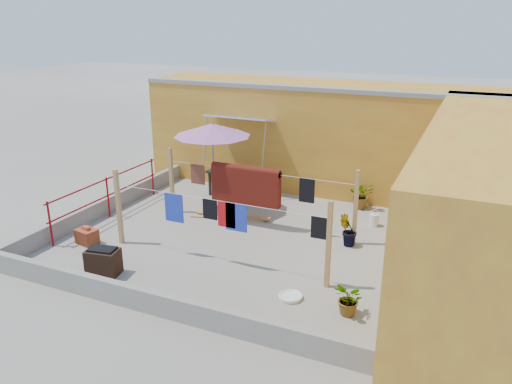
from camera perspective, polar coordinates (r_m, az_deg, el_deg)
ground at (r=12.08m, az=-1.50°, el=-5.30°), size 80.00×80.00×0.00m
wall_back at (r=15.59m, az=7.63°, el=6.41°), size 11.00×3.27×3.21m
wall_right at (r=10.48m, az=25.02°, el=-1.64°), size 2.40×9.00×3.20m
parapet_front at (r=9.26m, az=-11.34°, el=-12.34°), size 8.30×0.16×0.44m
parapet_left at (r=14.12m, az=-16.62°, el=-1.47°), size 0.16×7.30×0.44m
red_railing at (r=13.68m, az=-16.62°, el=0.09°), size 0.05×4.20×1.10m
clothesline_rig at (r=12.26m, az=-1.40°, el=0.27°), size 5.09×2.35×1.80m
patio_umbrella at (r=13.31m, az=-5.04°, el=7.02°), size 2.61×2.61×2.47m
outdoor_table at (r=14.67m, az=-2.33°, el=2.06°), size 1.74×1.05×0.77m
brick_stack at (r=12.39m, az=-18.76°, el=-4.81°), size 0.55×0.44×0.42m
lumber_pile at (r=13.27m, az=-2.80°, el=-2.71°), size 2.11×0.66×0.13m
brazier at (r=10.82m, az=-17.05°, el=-7.59°), size 0.72×0.55×0.59m
white_basin at (r=9.65m, az=3.97°, el=-11.82°), size 0.46×0.46×0.08m
water_jug_a at (r=12.11m, az=17.01°, el=-5.36°), size 0.21×0.21×0.34m
water_jug_b at (r=13.07m, az=13.33°, el=-3.13°), size 0.23×0.23×0.36m
green_hose at (r=14.06m, az=18.13°, el=-2.53°), size 0.53×0.53×0.08m
plant_back_a at (r=14.15m, az=11.98°, el=-0.33°), size 0.84×0.77×0.77m
plant_back_b at (r=13.96m, az=17.80°, el=-1.31°), size 0.45×0.45×0.68m
plant_right_a at (r=12.91m, az=17.05°, el=-2.42°), size 0.54×0.55×0.88m
plant_right_b at (r=11.73m, az=10.45°, el=-4.35°), size 0.55×0.53×0.77m
plant_right_c at (r=9.16m, az=10.64°, el=-12.01°), size 0.72×0.73×0.62m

